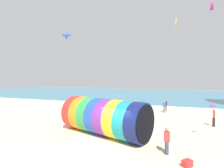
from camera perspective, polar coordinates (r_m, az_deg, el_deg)
The scene contains 12 objects.
ground_plane at distance 13.20m, azimuth 0.95°, elevation -18.67°, with size 120.00×120.00×0.00m, color beige.
sea at distance 50.14m, azimuth 14.70°, elevation -3.25°, with size 120.00×40.00×0.10m, color teal.
giant_inflatable_tube at distance 14.60m, azimuth -2.54°, elevation -10.60°, with size 8.09×5.20×2.95m.
kite_handler at distance 11.63m, azimuth 17.47°, elevation -17.26°, with size 0.37×0.24×1.66m.
kite_blue_parafoil at distance 26.49m, azimuth -14.64°, elevation 15.22°, with size 1.50×0.58×0.75m.
kite_yellow_diamond at distance 21.75m, azimuth 20.16°, elevation 18.46°, with size 0.13×0.58×1.42m.
kite_magenta_box at distance 31.18m, azimuth 29.84°, elevation 21.16°, with size 0.49×0.49×1.09m.
bystander_near_water at distance 24.39m, azimuth 16.71°, elevation -7.15°, with size 0.38×0.26×1.57m.
bystander_mid_beach at distance 25.33m, azimuth 17.24°, elevation -6.71°, with size 0.28×0.39×1.65m.
bystander_far_left at distance 19.51m, azimuth 30.32°, elevation -9.31°, with size 0.29×0.40×1.78m.
beach_flag at distance 15.23m, azimuth 30.13°, elevation -6.48°, with size 0.47×0.36×2.80m.
cooler_box at distance 10.81m, azimuth 23.34°, elevation -22.71°, with size 0.52×0.36×0.36m, color red.
Camera 1 is at (3.86, -11.72, 4.69)m, focal length 28.00 mm.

